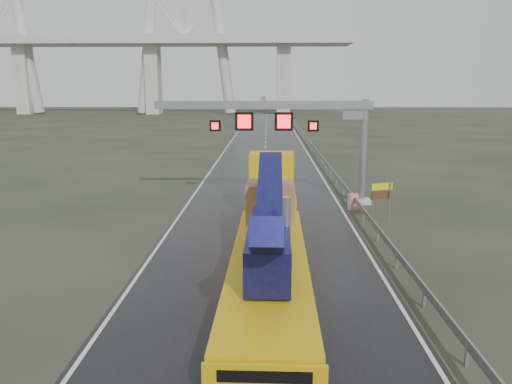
{
  "coord_description": "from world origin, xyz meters",
  "views": [
    {
      "loc": [
        0.31,
        -16.28,
        7.92
      ],
      "look_at": [
        -0.23,
        6.35,
        3.2
      ],
      "focal_mm": 35.0,
      "sensor_mm": 36.0,
      "label": 1
    }
  ],
  "objects_px": {
    "heavy_haul_truck": "(270,216)",
    "exit_sign_pair": "(382,194)",
    "sign_gantry": "(294,123)",
    "striped_barrier": "(353,202)"
  },
  "relations": [
    {
      "from": "heavy_haul_truck",
      "to": "exit_sign_pair",
      "type": "xyz_separation_m",
      "value": [
        6.7,
        6.05,
        -0.18
      ]
    },
    {
      "from": "sign_gantry",
      "to": "heavy_haul_truck",
      "type": "relative_size",
      "value": 0.72
    },
    {
      "from": "heavy_haul_truck",
      "to": "striped_barrier",
      "type": "bearing_deg",
      "value": 59.5
    },
    {
      "from": "heavy_haul_truck",
      "to": "striped_barrier",
      "type": "xyz_separation_m",
      "value": [
        5.56,
        9.12,
        -1.35
      ]
    },
    {
      "from": "exit_sign_pair",
      "to": "striped_barrier",
      "type": "distance_m",
      "value": 3.47
    },
    {
      "from": "exit_sign_pair",
      "to": "heavy_haul_truck",
      "type": "bearing_deg",
      "value": -158.37
    },
    {
      "from": "exit_sign_pair",
      "to": "sign_gantry",
      "type": "bearing_deg",
      "value": 115.02
    },
    {
      "from": "heavy_haul_truck",
      "to": "exit_sign_pair",
      "type": "bearing_deg",
      "value": 42.95
    },
    {
      "from": "heavy_haul_truck",
      "to": "striped_barrier",
      "type": "distance_m",
      "value": 10.76
    },
    {
      "from": "exit_sign_pair",
      "to": "striped_barrier",
      "type": "relative_size",
      "value": 2.27
    }
  ]
}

